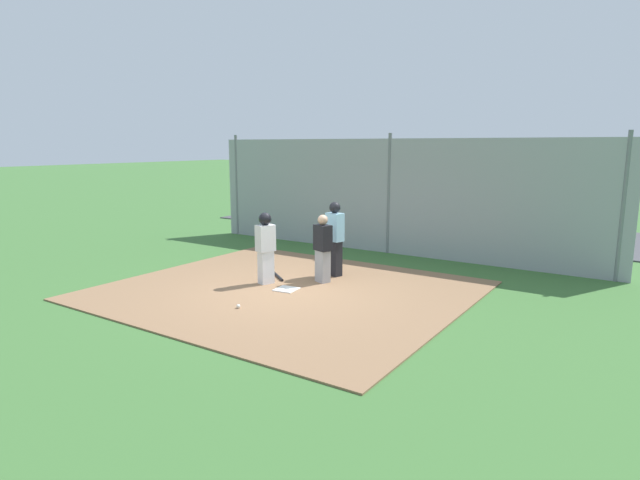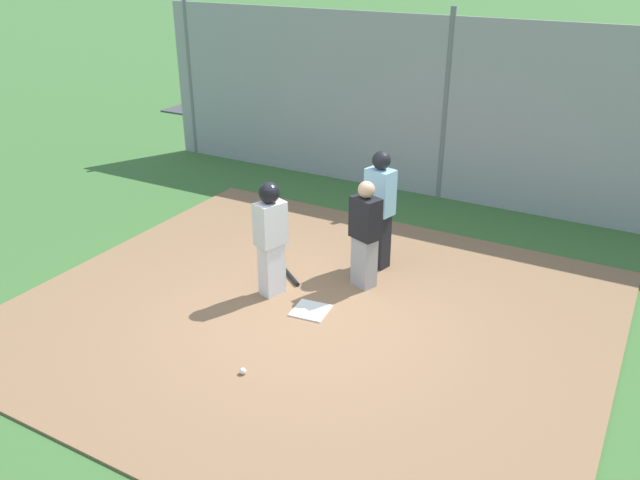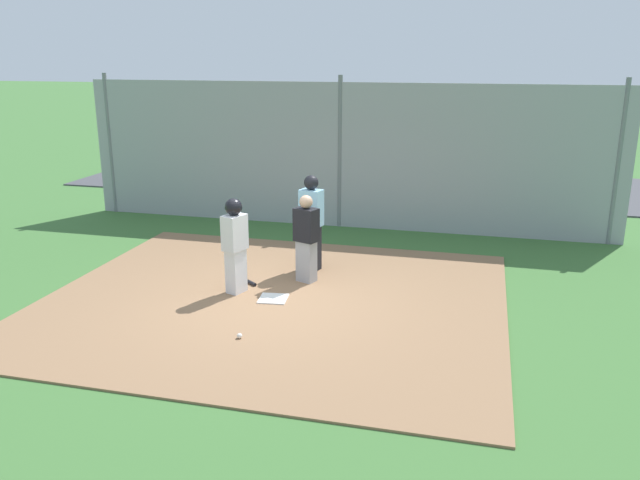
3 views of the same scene
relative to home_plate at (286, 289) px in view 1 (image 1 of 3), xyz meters
The scene contains 13 objects.
ground_plane 0.04m from the home_plate, ahead, with size 140.00×140.00×0.00m, color #3D6B33.
dirt_infield 0.03m from the home_plate, ahead, with size 7.20×6.40×0.03m, color #896647.
home_plate is the anchor object (origin of this frame).
catcher 1.26m from the home_plate, 106.51° to the right, with size 0.45×0.38×1.50m.
umpire 1.83m from the home_plate, 97.35° to the right, with size 0.43×0.34×1.72m.
runner 1.12m from the home_plate, 13.55° to the right, with size 0.37×0.44×1.57m.
baseball_bat 1.07m from the home_plate, 41.91° to the right, with size 0.06×0.06×0.80m, color black.
baseball 1.50m from the home_plate, 90.46° to the left, with size 0.07×0.07×0.07m, color white.
backstop_fence 5.01m from the home_plate, 90.00° to the right, with size 12.00×0.10×3.35m.
parking_lot 9.86m from the home_plate, 90.00° to the right, with size 18.00×5.20×0.04m, color #424247.
parked_car_white 10.52m from the home_plate, 90.41° to the right, with size 4.32×2.13×1.28m.
parked_car_blue 10.39m from the home_plate, 75.53° to the right, with size 4.28×2.05×1.28m.
parked_car_green 11.46m from the home_plate, 60.45° to the right, with size 4.43×2.42×1.28m.
Camera 1 is at (-6.46, 8.44, 3.04)m, focal length 29.30 mm.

